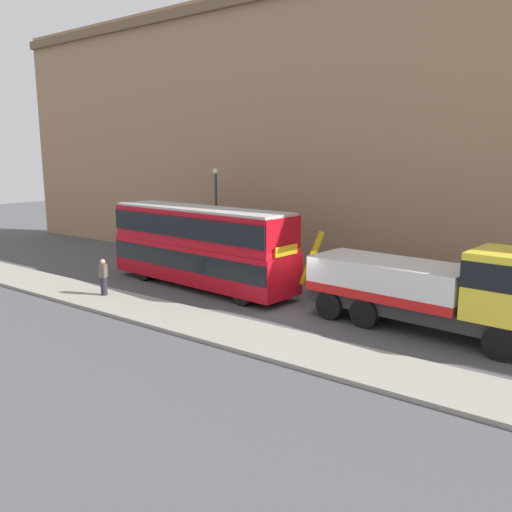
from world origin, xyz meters
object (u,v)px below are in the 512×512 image
recovery_tow_truck (433,287)px  double_decker_bus (200,244)px  pedestrian_onlooker (103,278)px  street_lamp (216,208)px

recovery_tow_truck → double_decker_bus: (-11.72, 0.04, 0.47)m
double_decker_bus → pedestrian_onlooker: (-2.17, -4.28, -1.25)m
pedestrian_onlooker → double_decker_bus: bearing=35.8°
street_lamp → pedestrian_onlooker: bearing=-85.0°
recovery_tow_truck → double_decker_bus: size_ratio=0.91×
pedestrian_onlooker → recovery_tow_truck: bearing=-10.3°
street_lamp → recovery_tow_truck: bearing=-17.9°
recovery_tow_truck → street_lamp: 15.52m
double_decker_bus → pedestrian_onlooker: 4.95m
recovery_tow_truck → double_decker_bus: bearing=-175.4°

